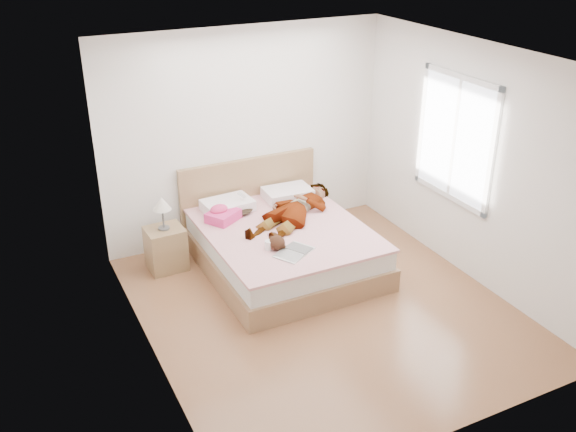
% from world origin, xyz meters
% --- Properties ---
extents(ground, '(4.00, 4.00, 0.00)m').
position_xyz_m(ground, '(0.00, 0.00, 0.00)').
color(ground, '#54321A').
rests_on(ground, ground).
extents(woman, '(1.66, 1.42, 0.22)m').
position_xyz_m(woman, '(0.26, 1.19, 0.62)').
color(woman, white).
rests_on(woman, bed).
extents(hair, '(0.45, 0.54, 0.07)m').
position_xyz_m(hair, '(-0.31, 1.64, 0.55)').
color(hair, black).
rests_on(hair, bed).
extents(phone, '(0.10, 0.11, 0.06)m').
position_xyz_m(phone, '(-0.24, 1.59, 0.71)').
color(phone, silver).
rests_on(phone, bed).
extents(room_shell, '(4.00, 4.00, 4.00)m').
position_xyz_m(room_shell, '(1.77, 0.30, 1.50)').
color(room_shell, white).
rests_on(room_shell, ground).
extents(bed, '(1.80, 2.08, 1.00)m').
position_xyz_m(bed, '(0.00, 1.04, 0.28)').
color(bed, brown).
rests_on(bed, ground).
extents(towel, '(0.46, 0.43, 0.19)m').
position_xyz_m(towel, '(-0.56, 1.44, 0.59)').
color(towel, '#E83F95').
rests_on(towel, bed).
extents(magazine, '(0.50, 0.45, 0.02)m').
position_xyz_m(magazine, '(-0.16, 0.37, 0.52)').
color(magazine, white).
rests_on(magazine, bed).
extents(coffee_mug, '(0.13, 0.11, 0.10)m').
position_xyz_m(coffee_mug, '(-0.36, 0.57, 0.56)').
color(coffee_mug, white).
rests_on(coffee_mug, bed).
extents(plush_toy, '(0.19, 0.27, 0.15)m').
position_xyz_m(plush_toy, '(-0.28, 0.55, 0.59)').
color(plush_toy, black).
rests_on(plush_toy, bed).
extents(nightstand, '(0.43, 0.39, 0.90)m').
position_xyz_m(nightstand, '(-1.23, 1.53, 0.30)').
color(nightstand, brown).
rests_on(nightstand, ground).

